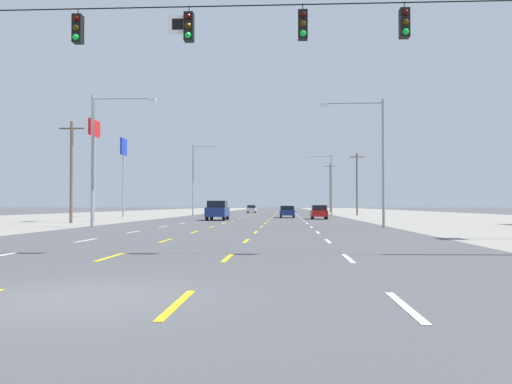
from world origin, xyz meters
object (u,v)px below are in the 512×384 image
object	(u,v)px
hatchback_inner_left_midfar	(252,209)
streetlight_right_row_0	(376,152)
pole_sign_left_row_1	(94,143)
streetlight_left_row_1	(195,175)
streetlight_left_row_0	(100,149)
suv_inner_left_nearest	(218,210)
sedan_inner_right_mid	(287,212)
hatchback_far_right_near	(319,212)
streetlight_right_row_1	(329,180)
pole_sign_left_row_2	(124,156)

from	to	relation	value
hatchback_inner_left_midfar	streetlight_right_row_0	size ratio (longest dim) A/B	0.44
pole_sign_left_row_1	streetlight_left_row_1	distance (m)	30.40
hatchback_inner_left_midfar	streetlight_left_row_0	world-z (taller)	streetlight_left_row_0
suv_inner_left_nearest	hatchback_inner_left_midfar	size ratio (longest dim) A/B	1.26
suv_inner_left_nearest	sedan_inner_right_mid	distance (m)	13.23
sedan_inner_right_mid	streetlight_right_row_0	xyz separation A→B (m)	(5.99, -28.81, 4.44)
hatchback_far_right_near	streetlight_left_row_1	world-z (taller)	streetlight_left_row_1
streetlight_right_row_0	suv_inner_left_nearest	bearing A→B (deg)	126.59
hatchback_inner_left_midfar	pole_sign_left_row_1	xyz separation A→B (m)	(-10.98, -59.35, 6.54)
sedan_inner_right_mid	streetlight_left_row_0	distance (m)	32.08
hatchback_inner_left_midfar	streetlight_left_row_0	size ratio (longest dim) A/B	0.42
pole_sign_left_row_1	streetlight_right_row_0	world-z (taller)	pole_sign_left_row_1
pole_sign_left_row_1	suv_inner_left_nearest	bearing A→B (deg)	27.67
streetlight_right_row_0	streetlight_right_row_1	xyz separation A→B (m)	(0.15, 42.03, -0.08)
sedan_inner_right_mid	streetlight_left_row_1	xyz separation A→B (m)	(-13.48, 13.22, 5.21)
sedan_inner_right_mid	pole_sign_left_row_1	size ratio (longest dim) A/B	0.48
suv_inner_left_nearest	pole_sign_left_row_2	xyz separation A→B (m)	(-14.25, 14.96, 6.89)
pole_sign_left_row_1	hatchback_far_right_near	bearing A→B (deg)	26.16
hatchback_far_right_near	streetlight_left_row_0	xyz separation A→B (m)	(-16.77, -22.52, 4.69)
streetlight_left_row_0	suv_inner_left_nearest	bearing A→B (deg)	70.75
hatchback_inner_left_midfar	streetlight_left_row_1	world-z (taller)	streetlight_left_row_1
streetlight_right_row_0	streetlight_right_row_1	world-z (taller)	streetlight_right_row_1
pole_sign_left_row_2	streetlight_left_row_0	distance (m)	33.71
suv_inner_left_nearest	pole_sign_left_row_1	bearing A→B (deg)	-152.33
suv_inner_left_nearest	streetlight_right_row_1	world-z (taller)	streetlight_right_row_1
pole_sign_left_row_1	streetlight_left_row_1	bearing A→B (deg)	81.52
streetlight_right_row_1	streetlight_left_row_1	bearing A→B (deg)	-180.00
hatchback_inner_left_midfar	pole_sign_left_row_2	distance (m)	41.92
hatchback_far_right_near	sedan_inner_right_mid	world-z (taller)	hatchback_far_right_near
pole_sign_left_row_2	streetlight_left_row_1	bearing A→B (deg)	49.96
pole_sign_left_row_1	streetlight_right_row_1	size ratio (longest dim) A/B	1.06
streetlight_left_row_0	streetlight_left_row_1	world-z (taller)	streetlight_left_row_1
suv_inner_left_nearest	hatchback_inner_left_midfar	bearing A→B (deg)	89.84
suv_inner_left_nearest	hatchback_inner_left_midfar	distance (m)	53.67
streetlight_left_row_0	streetlight_right_row_1	bearing A→B (deg)	65.18
hatchback_far_right_near	streetlight_right_row_1	xyz separation A→B (m)	(2.67, 19.51, 4.34)
pole_sign_left_row_2	streetlight_right_row_0	size ratio (longest dim) A/B	1.16
suv_inner_left_nearest	streetlight_left_row_0	distance (m)	19.24
hatchback_inner_left_midfar	pole_sign_left_row_2	bearing A→B (deg)	-110.40
streetlight_right_row_0	streetlight_left_row_0	bearing A→B (deg)	180.00
streetlight_left_row_0	streetlight_right_row_0	world-z (taller)	streetlight_left_row_0
hatchback_inner_left_midfar	streetlight_right_row_1	bearing A→B (deg)	-65.89
hatchback_far_right_near	streetlight_left_row_0	size ratio (longest dim) A/B	0.42
sedan_inner_right_mid	streetlight_left_row_1	bearing A→B (deg)	135.55
sedan_inner_right_mid	streetlight_right_row_1	xyz separation A→B (m)	(6.14, 13.22, 4.37)
suv_inner_left_nearest	streetlight_left_row_1	xyz separation A→B (m)	(-6.35, 24.36, 4.94)
suv_inner_left_nearest	streetlight_left_row_0	size ratio (longest dim) A/B	0.53
hatchback_far_right_near	hatchback_inner_left_midfar	bearing A→B (deg)	102.08
suv_inner_left_nearest	pole_sign_left_row_2	bearing A→B (deg)	133.61
sedan_inner_right_mid	hatchback_far_right_near	bearing A→B (deg)	-61.15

